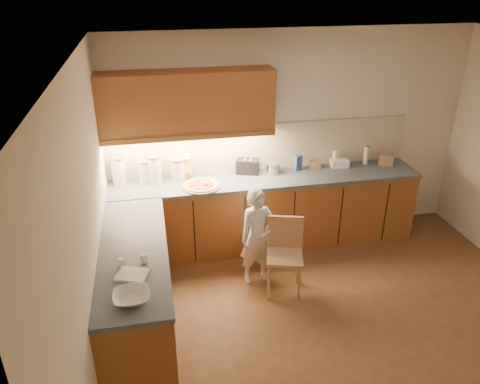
{
  "coord_description": "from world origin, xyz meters",
  "views": [
    {
      "loc": [
        -1.7,
        -3.29,
        3.22
      ],
      "look_at": [
        -0.8,
        1.2,
        1.0
      ],
      "focal_mm": 35.0,
      "sensor_mm": 36.0,
      "label": 1
    }
  ],
  "objects_px": {
    "child": "(257,237)",
    "oil_jug": "(187,167)",
    "pizza_on_board": "(201,186)",
    "toaster": "(248,166)",
    "wooden_chair": "(285,250)"
  },
  "relations": [
    {
      "from": "child",
      "to": "oil_jug",
      "type": "relative_size",
      "value": 3.64
    },
    {
      "from": "pizza_on_board",
      "to": "oil_jug",
      "type": "height_order",
      "value": "oil_jug"
    },
    {
      "from": "pizza_on_board",
      "to": "toaster",
      "type": "relative_size",
      "value": 1.41
    },
    {
      "from": "child",
      "to": "toaster",
      "type": "relative_size",
      "value": 3.58
    },
    {
      "from": "oil_jug",
      "to": "toaster",
      "type": "height_order",
      "value": "oil_jug"
    },
    {
      "from": "pizza_on_board",
      "to": "toaster",
      "type": "bearing_deg",
      "value": 25.91
    },
    {
      "from": "child",
      "to": "wooden_chair",
      "type": "bearing_deg",
      "value": -52.08
    },
    {
      "from": "wooden_chair",
      "to": "oil_jug",
      "type": "distance_m",
      "value": 1.55
    },
    {
      "from": "pizza_on_board",
      "to": "child",
      "type": "xyz_separation_m",
      "value": [
        0.52,
        -0.61,
        -0.38
      ]
    },
    {
      "from": "child",
      "to": "wooden_chair",
      "type": "distance_m",
      "value": 0.34
    },
    {
      "from": "child",
      "to": "wooden_chair",
      "type": "height_order",
      "value": "child"
    },
    {
      "from": "pizza_on_board",
      "to": "toaster",
      "type": "xyz_separation_m",
      "value": [
        0.61,
        0.3,
        0.07
      ]
    },
    {
      "from": "child",
      "to": "pizza_on_board",
      "type": "bearing_deg",
      "value": 117.59
    },
    {
      "from": "pizza_on_board",
      "to": "child",
      "type": "height_order",
      "value": "child"
    },
    {
      "from": "wooden_chair",
      "to": "toaster",
      "type": "distance_m",
      "value": 1.24
    }
  ]
}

